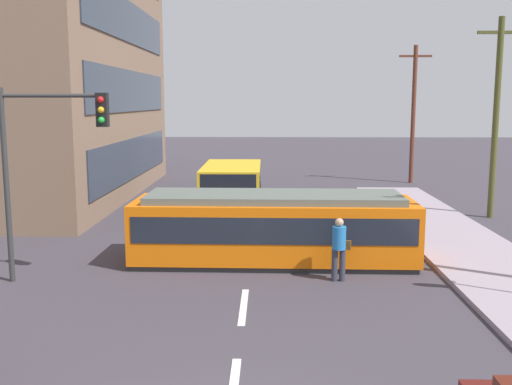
{
  "coord_description": "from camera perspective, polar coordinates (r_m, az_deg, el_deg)",
  "views": [
    {
      "loc": [
        0.57,
        -6.94,
        4.65
      ],
      "look_at": [
        0.2,
        9.76,
        2.06
      ],
      "focal_mm": 41.46,
      "sensor_mm": 36.0,
      "label": 1
    }
  ],
  "objects": [
    {
      "name": "ground_plane",
      "position": [
        17.58,
        -0.64,
        -6.52
      ],
      "size": [
        120.0,
        120.0,
        0.0
      ],
      "primitive_type": "plane",
      "color": "#3D3841"
    },
    {
      "name": "lane_stripe_2",
      "position": [
        13.76,
        -1.21,
        -10.91
      ],
      "size": [
        0.16,
        2.4,
        0.01
      ],
      "primitive_type": "cube",
      "color": "silver",
      "rests_on": "ground"
    },
    {
      "name": "lane_stripe_3",
      "position": [
        23.25,
        -0.17,
        -2.7
      ],
      "size": [
        0.16,
        2.4,
        0.01
      ],
      "primitive_type": "cube",
      "color": "silver",
      "rests_on": "ground"
    },
    {
      "name": "lane_stripe_4",
      "position": [
        29.15,
        0.13,
        -0.34
      ],
      "size": [
        0.16,
        2.4,
        0.01
      ],
      "primitive_type": "cube",
      "color": "silver",
      "rests_on": "ground"
    },
    {
      "name": "streetcar_tram",
      "position": [
        17.16,
        1.73,
        -3.31
      ],
      "size": [
        8.12,
        2.67,
        2.02
      ],
      "color": "orange",
      "rests_on": "ground"
    },
    {
      "name": "city_bus",
      "position": [
        26.24,
        -2.34,
        0.94
      ],
      "size": [
        2.58,
        5.36,
        1.84
      ],
      "color": "gold",
      "rests_on": "ground"
    },
    {
      "name": "pedestrian_crossing",
      "position": [
        15.5,
        8.02,
        -5.1
      ],
      "size": [
        0.51,
        0.36,
        1.67
      ],
      "color": "#343644",
      "rests_on": "ground"
    },
    {
      "name": "traffic_light_mast",
      "position": [
        15.79,
        -19.58,
        4.1
      ],
      "size": [
        2.74,
        0.33,
        4.98
      ],
      "color": "#333333",
      "rests_on": "ground"
    },
    {
      "name": "utility_pole_mid",
      "position": [
        25.23,
        22.15,
        6.96
      ],
      "size": [
        1.8,
        0.24,
        7.86
      ],
      "color": "#4C4F23",
      "rests_on": "ground"
    },
    {
      "name": "utility_pole_far",
      "position": [
        34.83,
        14.94,
        7.53
      ],
      "size": [
        1.8,
        0.24,
        7.72
      ],
      "color": "brown",
      "rests_on": "ground"
    }
  ]
}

